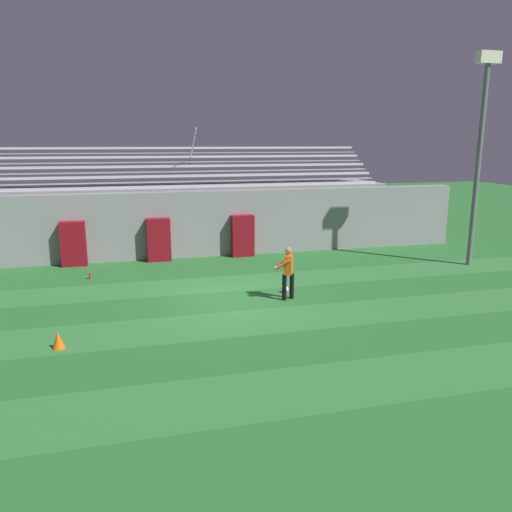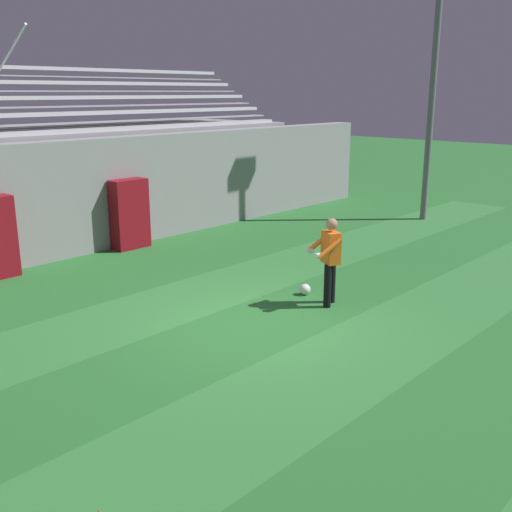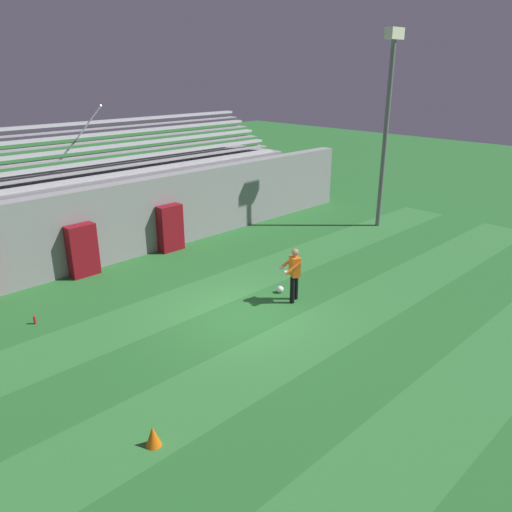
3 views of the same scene
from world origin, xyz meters
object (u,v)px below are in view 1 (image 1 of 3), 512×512
at_px(floodlight_pole, 481,134).
at_px(goalkeeper, 288,270).
at_px(traffic_cone, 58,340).
at_px(padding_pillar_far_left, 73,244).
at_px(padding_pillar_gate_left, 159,240).
at_px(padding_pillar_gate_right, 243,236).
at_px(soccer_ball, 285,289).
at_px(water_bottle, 90,276).

height_order(floodlight_pole, goalkeeper, floodlight_pole).
bearing_deg(traffic_cone, padding_pillar_far_left, 92.46).
distance_m(padding_pillar_gate_left, padding_pillar_gate_right, 3.55).
bearing_deg(padding_pillar_gate_right, soccer_ball, -88.70).
xyz_separation_m(padding_pillar_gate_right, water_bottle, (-6.18, -2.28, -0.77)).
distance_m(floodlight_pole, goalkeeper, 9.77).
bearing_deg(water_bottle, padding_pillar_gate_left, 40.96).
relative_size(padding_pillar_gate_left, water_bottle, 7.40).
relative_size(padding_pillar_gate_right, padding_pillar_far_left, 1.00).
distance_m(padding_pillar_gate_right, floodlight_pole, 10.19).
distance_m(padding_pillar_gate_right, traffic_cone, 10.79).
relative_size(soccer_ball, traffic_cone, 0.52).
xyz_separation_m(floodlight_pole, goalkeeper, (-8.49, -2.49, -4.15)).
height_order(padding_pillar_far_left, traffic_cone, padding_pillar_far_left).
xyz_separation_m(padding_pillar_far_left, goalkeeper, (6.86, -6.29, 0.07)).
bearing_deg(goalkeeper, padding_pillar_gate_left, 119.27).
xyz_separation_m(padding_pillar_far_left, water_bottle, (0.70, -2.28, -0.77)).
relative_size(padding_pillar_far_left, goalkeeper, 1.06).
height_order(padding_pillar_gate_left, traffic_cone, padding_pillar_gate_left).
xyz_separation_m(goalkeeper, soccer_ball, (0.15, 0.68, -0.84)).
distance_m(floodlight_pole, soccer_ball, 9.89).
relative_size(floodlight_pole, traffic_cone, 19.25).
xyz_separation_m(padding_pillar_gate_left, traffic_cone, (-2.96, -8.57, -0.68)).
bearing_deg(padding_pillar_gate_left, soccer_ball, -56.73).
xyz_separation_m(padding_pillar_gate_left, goalkeeper, (3.53, -6.29, 0.07)).
height_order(floodlight_pole, soccer_ball, floodlight_pole).
bearing_deg(floodlight_pole, padding_pillar_gate_left, 162.44).
distance_m(padding_pillar_gate_left, traffic_cone, 9.09).
bearing_deg(padding_pillar_gate_left, water_bottle, -139.04).
distance_m(padding_pillar_gate_right, padding_pillar_far_left, 6.88).
distance_m(padding_pillar_far_left, traffic_cone, 8.61).
height_order(padding_pillar_far_left, water_bottle, padding_pillar_far_left).
relative_size(padding_pillar_gate_right, traffic_cone, 4.23).
xyz_separation_m(padding_pillar_gate_left, water_bottle, (-2.63, -2.28, -0.77)).
relative_size(goalkeeper, water_bottle, 6.96).
distance_m(padding_pillar_gate_left, water_bottle, 3.56).
bearing_deg(floodlight_pole, soccer_ball, -167.77).
xyz_separation_m(padding_pillar_gate_right, goalkeeper, (-0.03, -6.29, 0.07)).
xyz_separation_m(padding_pillar_far_left, floodlight_pole, (15.34, -3.80, 4.22)).
relative_size(floodlight_pole, goalkeeper, 4.84).
height_order(soccer_ball, traffic_cone, traffic_cone).
height_order(padding_pillar_far_left, floodlight_pole, floodlight_pole).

